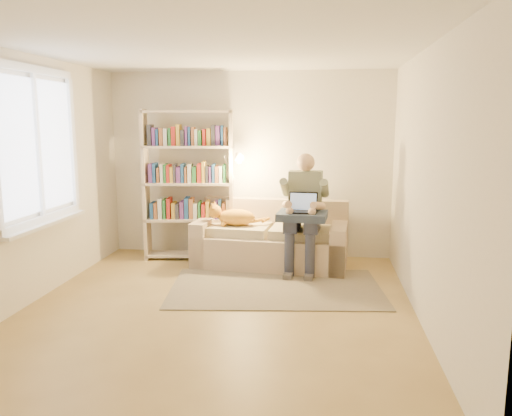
# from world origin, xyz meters

# --- Properties ---
(floor) EXTENTS (4.50, 4.50, 0.00)m
(floor) POSITION_xyz_m (0.00, 0.00, 0.00)
(floor) COLOR olive
(floor) RESTS_ON ground
(ceiling) EXTENTS (4.00, 4.50, 0.02)m
(ceiling) POSITION_xyz_m (0.00, 0.00, 2.60)
(ceiling) COLOR white
(ceiling) RESTS_ON wall_back
(wall_left) EXTENTS (0.02, 4.50, 2.60)m
(wall_left) POSITION_xyz_m (-2.00, 0.00, 1.30)
(wall_left) COLOR silver
(wall_left) RESTS_ON floor
(wall_right) EXTENTS (0.02, 4.50, 2.60)m
(wall_right) POSITION_xyz_m (2.00, 0.00, 1.30)
(wall_right) COLOR silver
(wall_right) RESTS_ON floor
(wall_back) EXTENTS (4.00, 0.02, 2.60)m
(wall_back) POSITION_xyz_m (0.00, 2.25, 1.30)
(wall_back) COLOR silver
(wall_back) RESTS_ON floor
(wall_front) EXTENTS (4.00, 0.02, 2.60)m
(wall_front) POSITION_xyz_m (0.00, -2.25, 1.30)
(wall_front) COLOR silver
(wall_front) RESTS_ON floor
(window) EXTENTS (0.12, 1.52, 1.69)m
(window) POSITION_xyz_m (-1.95, 0.20, 1.38)
(window) COLOR white
(window) RESTS_ON wall_left
(sofa) EXTENTS (2.07, 1.06, 0.85)m
(sofa) POSITION_xyz_m (0.38, 1.74, 0.31)
(sofa) COLOR tan
(sofa) RESTS_ON floor
(person) EXTENTS (0.47, 0.71, 1.50)m
(person) POSITION_xyz_m (0.81, 1.55, 0.84)
(person) COLOR gray
(person) RESTS_ON sofa
(cat) EXTENTS (0.76, 0.30, 0.27)m
(cat) POSITION_xyz_m (-0.12, 1.65, 0.66)
(cat) COLOR #FFAF31
(cat) RESTS_ON sofa
(blanket) EXTENTS (0.64, 0.54, 0.10)m
(blanket) POSITION_xyz_m (0.83, 1.40, 0.74)
(blanket) COLOR #283346
(blanket) RESTS_ON person
(laptop) EXTENTS (0.38, 0.31, 0.32)m
(laptop) POSITION_xyz_m (0.83, 1.41, 0.85)
(laptop) COLOR black
(laptop) RESTS_ON blanket
(bookshelf) EXTENTS (1.40, 0.48, 2.07)m
(bookshelf) POSITION_xyz_m (-0.79, 1.90, 1.14)
(bookshelf) COLOR beige
(bookshelf) RESTS_ON floor
(rug) EXTENTS (2.56, 1.69, 0.01)m
(rug) POSITION_xyz_m (0.53, 0.74, 0.01)
(rug) COLOR #7D725B
(rug) RESTS_ON floor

